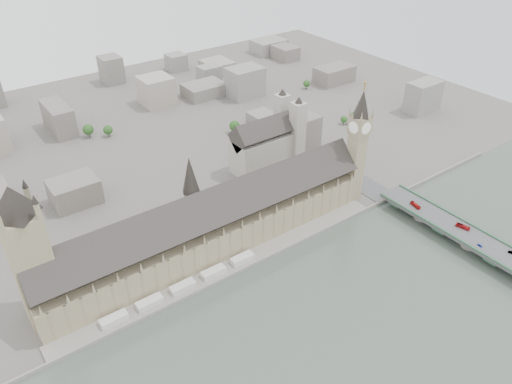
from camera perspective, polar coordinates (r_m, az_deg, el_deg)
ground at (r=374.17m, az=-3.47°, el=-8.06°), size 900.00×900.00×0.00m
embankment_wall at (r=363.73m, az=-2.16°, el=-9.16°), size 600.00×1.50×3.00m
river_terrace at (r=368.74m, az=-2.83°, el=-8.57°), size 270.00×15.00×2.00m
terrace_tents at (r=352.94m, az=-8.39°, el=-10.64°), size 118.00×7.00×4.00m
palace_of_westminster at (r=373.02m, az=-5.24°, el=-3.81°), size 265.00×40.73×55.44m
elizabeth_tower at (r=422.23m, az=11.59°, el=6.02°), size 17.00×17.00×107.50m
victoria_tower at (r=328.52m, az=-24.65°, el=-5.98°), size 30.00×30.00×100.00m
central_tower at (r=353.66m, az=-7.44°, el=0.69°), size 13.00×13.00×48.00m
westminster_bridge at (r=420.87m, az=22.43°, el=-4.71°), size 25.00×325.00×10.25m
westminster_abbey at (r=477.26m, az=1.35°, el=5.59°), size 68.00×36.00×64.00m
city_skyline_inland at (r=555.40m, az=-17.63°, el=7.45°), size 720.00×360.00×38.00m
park_trees at (r=407.28m, az=-9.32°, el=-3.22°), size 110.00×30.00×15.00m
red_bus_north at (r=432.77m, az=17.75°, el=-1.43°), size 4.36×10.67×2.90m
red_bus_south at (r=420.36m, az=22.57°, el=-3.67°), size 5.21×11.20×3.04m
car_blue at (r=407.03m, az=24.23°, el=-5.59°), size 1.71×4.07×1.37m
car_silver at (r=409.82m, az=27.18°, el=-6.18°), size 3.13×5.17×1.61m
car_approach at (r=485.59m, az=9.98°, el=3.69°), size 4.39×6.05×1.63m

